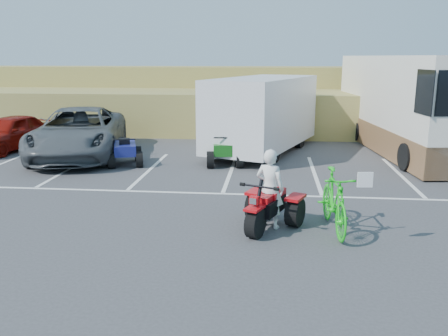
# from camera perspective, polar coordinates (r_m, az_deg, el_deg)

# --- Properties ---
(ground) EXTENTS (100.00, 100.00, 0.00)m
(ground) POSITION_cam_1_polar(r_m,az_deg,el_deg) (10.72, -1.52, -6.73)
(ground) COLOR #3C3C3F
(ground) RESTS_ON ground
(parking_stripes) EXTENTS (28.00, 5.16, 0.01)m
(parking_stripes) POSITION_cam_1_polar(r_m,az_deg,el_deg) (14.53, 3.91, -1.36)
(parking_stripes) COLOR white
(parking_stripes) RESTS_ON ground
(grass_embankment) EXTENTS (40.00, 8.50, 3.10)m
(grass_embankment) POSITION_cam_1_polar(r_m,az_deg,el_deg) (25.60, 2.91, 8.23)
(grass_embankment) COLOR olive
(grass_embankment) RESTS_ON ground
(red_trike_atv) EXTENTS (1.82, 2.05, 1.10)m
(red_trike_atv) POSITION_cam_1_polar(r_m,az_deg,el_deg) (10.47, 5.11, -7.29)
(red_trike_atv) COLOR #B70A0F
(red_trike_atv) RESTS_ON ground
(rider) EXTENTS (0.75, 0.63, 1.75)m
(rider) POSITION_cam_1_polar(r_m,az_deg,el_deg) (10.33, 5.54, -2.48)
(rider) COLOR white
(rider) RESTS_ON ground
(green_dirt_bike) EXTENTS (0.82, 2.25, 1.32)m
(green_dirt_bike) POSITION_cam_1_polar(r_m,az_deg,el_deg) (10.40, 13.11, -3.88)
(green_dirt_bike) COLOR #14BF19
(green_dirt_bike) RESTS_ON ground
(grey_pickup) EXTENTS (4.27, 6.95, 1.80)m
(grey_pickup) POSITION_cam_1_polar(r_m,az_deg,el_deg) (18.58, -17.07, 4.12)
(grey_pickup) COLOR #4D5155
(grey_pickup) RESTS_ON ground
(red_car) EXTENTS (2.35, 4.36, 1.41)m
(red_car) POSITION_cam_1_polar(r_m,az_deg,el_deg) (20.82, -24.45, 3.90)
(red_car) COLOR maroon
(red_car) RESTS_ON ground
(cargo_trailer) EXTENTS (4.43, 6.66, 2.89)m
(cargo_trailer) POSITION_cam_1_polar(r_m,az_deg,el_deg) (18.44, 4.69, 6.68)
(cargo_trailer) COLOR silver
(cargo_trailer) RESTS_ON ground
(rv_motorhome) EXTENTS (3.73, 10.39, 3.65)m
(rv_motorhome) POSITION_cam_1_polar(r_m,az_deg,el_deg) (20.16, 20.94, 6.48)
(rv_motorhome) COLOR silver
(rv_motorhome) RESTS_ON ground
(quad_atv_blue) EXTENTS (1.57, 1.82, 1.01)m
(quad_atv_blue) POSITION_cam_1_polar(r_m,az_deg,el_deg) (16.85, -11.75, 0.42)
(quad_atv_blue) COLOR navy
(quad_atv_blue) RESTS_ON ground
(quad_atv_green) EXTENTS (1.43, 1.79, 1.07)m
(quad_atv_green) POSITION_cam_1_polar(r_m,az_deg,el_deg) (16.52, 0.06, 0.45)
(quad_atv_green) COLOR #145916
(quad_atv_green) RESTS_ON ground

